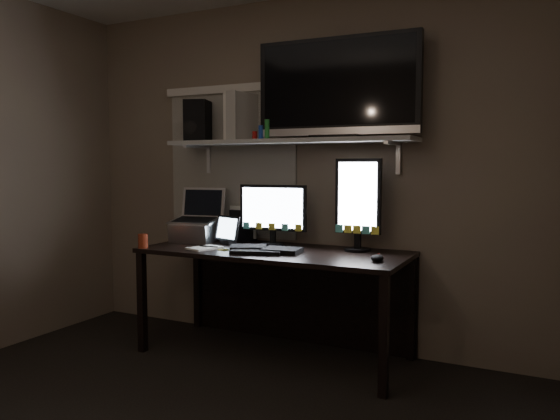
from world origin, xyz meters
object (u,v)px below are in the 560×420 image
Objects in this scene: tv at (337,88)px; game_console at (241,117)px; desk at (282,272)px; laptop at (194,215)px; tablet at (228,230)px; speaker at (198,121)px; keyboard at (265,249)px; cup at (143,241)px; mouse at (377,258)px; monitor_landscape at (273,215)px; monitor_portrait at (358,204)px.

game_console is (-0.75, 0.02, -0.16)m from tv.
laptop reaches higher than desk.
tv is 0.77m from game_console.
desk is 0.50m from tablet.
tablet is 0.76× the size of speaker.
keyboard is 5.11× the size of cup.
speaker is (-1.52, 0.35, 0.88)m from mouse.
monitor_landscape reaches higher than keyboard.
tv reaches higher than monitor_landscape.
tv reaches higher than laptop.
tablet is 0.60m from cup.
cup is (-0.85, -0.45, 0.23)m from desk.
laptop is (-0.30, 0.01, 0.09)m from tablet.
monitor_portrait is at bearing 8.91° from desk.
cup reaches higher than keyboard.
monitor_landscape is 1.62× the size of speaker.
laptop is 1.41m from tv.
monitor_portrait is 2.64× the size of tablet.
tablet is 0.89m from speaker.
desk is at bearing -169.50° from tv.
tablet is (-0.39, 0.17, 0.09)m from keyboard.
monitor_portrait is at bearing 9.52° from game_console.
tv reaches higher than cup.
monitor_landscape is 0.76m from game_console.
keyboard is 0.45× the size of tv.
monitor_portrait is 1.09m from game_console.
monitor_portrait reaches higher than mouse.
game_console is (-0.90, 0.02, 0.61)m from monitor_portrait.
keyboard is at bearing -41.48° from speaker.
monitor_portrait is 1.25m from laptop.
speaker reaches higher than cup.
keyboard is 0.77m from mouse.
monitor_portrait reaches higher than monitor_landscape.
speaker is (-0.74, 0.31, 0.89)m from keyboard.
mouse is at bearing -53.29° from monitor_portrait.
keyboard is 1.20m from speaker.
laptop is at bearing -87.71° from speaker.
monitor_portrait is 6.36× the size of cup.
monitor_portrait is at bearing 21.27° from cup.
monitor_portrait is 0.78m from tv.
desk is at bearing 28.07° from cup.
monitor_portrait is at bearing -19.58° from speaker.
game_console is at bearing 168.16° from monitor_landscape.
tablet is at bearing 43.80° from cup.
keyboard is 1.02m from game_console.
tablet is 0.83m from game_console.
speaker reaches higher than laptop.
monitor_portrait is (0.52, 0.08, 0.49)m from desk.
keyboard is 1.28× the size of laptop.
tv is (0.37, 0.08, 1.26)m from desk.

